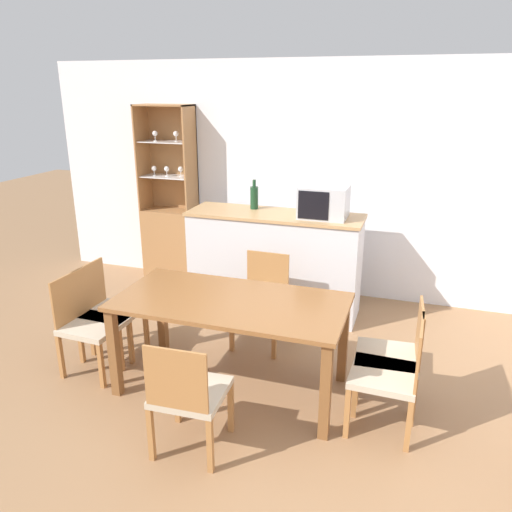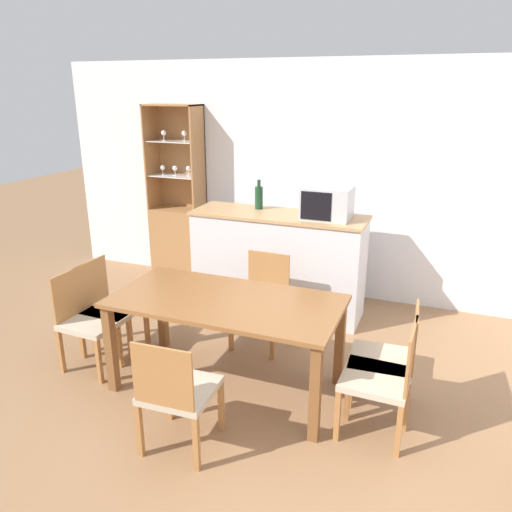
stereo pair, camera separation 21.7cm
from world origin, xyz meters
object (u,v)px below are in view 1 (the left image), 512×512
dining_chair_head_far (262,300)px  dining_chair_side_right_near (390,374)px  dining_chair_head_near (188,394)px  microwave (324,202)px  dining_table (231,312)px  dining_chair_side_right_far (393,356)px  display_cabinet (171,230)px  wine_bottle (254,197)px  dining_chair_side_left_far (108,311)px  dining_chair_side_left_near (89,324)px

dining_chair_head_far → dining_chair_side_right_near: (1.20, -0.90, 0.00)m
dining_chair_head_near → microwave: 2.42m
dining_table → dining_chair_side_right_far: bearing=6.3°
dining_chair_side_right_near → dining_chair_side_right_far: same height
display_cabinet → microwave: (1.94, -0.51, 0.59)m
dining_table → dining_chair_side_right_near: dining_chair_side_right_near is taller
microwave → wine_bottle: (-0.75, 0.12, -0.03)m
microwave → dining_chair_side_left_far: bearing=-139.5°
dining_chair_side_right_far → wine_bottle: (-1.56, 1.48, 0.76)m
dining_chair_side_right_near → microwave: bearing=28.0°
dining_chair_side_right_far → dining_chair_head_far: bearing=58.6°
dining_chair_side_right_far → dining_chair_side_left_far: bearing=86.5°
dining_chair_head_far → wine_bottle: (-0.36, 0.85, 0.76)m
dining_chair_side_left_near → dining_chair_head_near: size_ratio=1.00×
dining_chair_side_left_far → microwave: microwave is taller
dining_table → dining_chair_side_right_far: dining_chair_side_right_far is taller
dining_chair_head_far → dining_chair_head_near: (0.00, -1.53, 0.00)m
display_cabinet → microwave: 2.09m
display_cabinet → wine_bottle: bearing=-17.8°
display_cabinet → dining_chair_side_right_far: 3.33m
dining_table → dining_chair_side_left_near: size_ratio=2.09×
dining_chair_side_left_far → dining_chair_side_right_far: same height
display_cabinet → dining_table: 2.53m
microwave → dining_chair_side_right_near: bearing=-63.5°
display_cabinet → dining_chair_side_left_far: bearing=-79.4°
dining_chair_side_left_near → dining_chair_side_left_far: size_ratio=1.00×
dining_chair_side_left_near → dining_chair_head_far: bearing=129.1°
display_cabinet → microwave: size_ratio=4.54×
dining_chair_side_left_near → wine_bottle: wine_bottle is taller
dining_chair_side_left_near → wine_bottle: 2.08m
dining_table → dining_chair_head_near: size_ratio=2.09×
microwave → wine_bottle: microwave is taller
dining_chair_head_near → display_cabinet: bearing=116.6°
dining_chair_head_near → wine_bottle: size_ratio=2.73×
display_cabinet → dining_chair_side_left_near: bearing=-80.6°
dining_chair_head_near → dining_chair_side_right_far: size_ratio=1.00×
dining_table → dining_chair_head_near: 0.80m
dining_table → dining_chair_side_left_near: (-1.20, -0.13, -0.23)m
dining_chair_side_right_far → microwave: size_ratio=1.81×
dining_chair_head_far → dining_chair_head_near: 1.53m
dining_chair_side_left_near → microwave: (1.59, 1.62, 0.79)m
dining_chair_side_left_near → dining_chair_side_left_far: 0.26m
dining_chair_side_left_far → dining_chair_side_right_far: (2.40, 0.00, 0.00)m
dining_chair_head_far → dining_chair_side_right_near: 1.50m
dining_table → dining_chair_head_near: (0.00, -0.77, -0.23)m
dining_table → dining_chair_head_far: (0.00, 0.77, -0.23)m
dining_chair_side_left_far → dining_chair_head_far: bearing=119.5°
dining_chair_side_left_far → microwave: bearing=132.2°
dining_table → dining_chair_side_right_near: bearing=-6.2°
dining_chair_side_left_near → microwave: 2.41m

